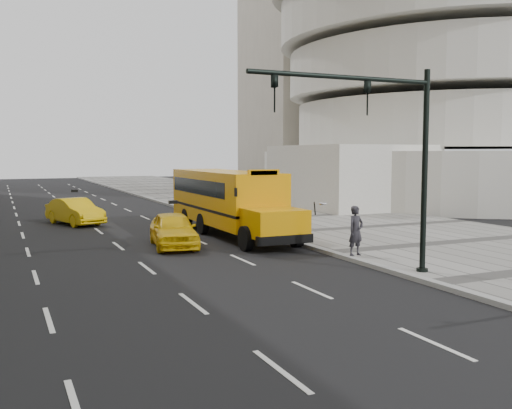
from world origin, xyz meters
name	(u,v)px	position (x,y,z in m)	size (l,w,h in m)	color
ground	(142,244)	(0.00, 0.00, 0.00)	(140.00, 140.00, 0.00)	black
sidewalk_museum	(375,228)	(12.00, 0.00, 0.07)	(12.00, 140.00, 0.15)	gray
curb_museum	(269,234)	(6.00, 0.00, 0.07)	(0.30, 140.00, 0.15)	gray
guggenheim	(413,46)	(29.37, 18.51, 13.58)	(33.20, 42.20, 35.00)	silver
school_bus	(227,197)	(4.50, 1.59, 1.76)	(2.96, 11.56, 3.19)	orange
taxi_near	(173,230)	(1.06, -1.12, 0.72)	(1.70, 4.22, 1.44)	yellow
taxi_far	(75,211)	(-1.72, 8.35, 0.71)	(1.50, 4.29, 1.41)	yellow
pedestrian	(356,231)	(6.29, -6.61, 1.06)	(0.66, 0.43, 1.81)	#26242A
traffic_signal	(388,145)	(5.19, -9.83, 4.09)	(6.18, 0.36, 6.40)	black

